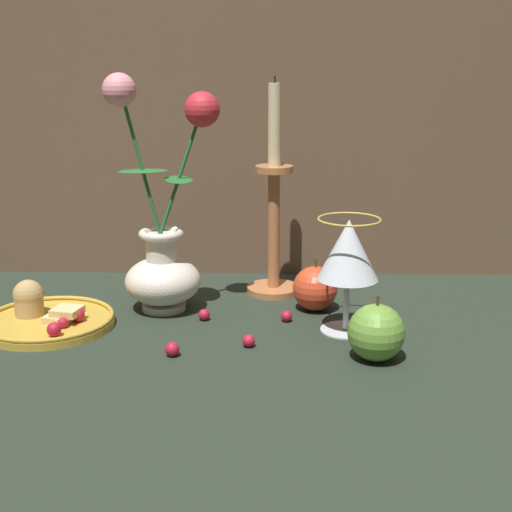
{
  "coord_description": "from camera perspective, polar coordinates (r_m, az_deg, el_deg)",
  "views": [
    {
      "loc": [
        0.1,
        -0.92,
        0.36
      ],
      "look_at": [
        0.07,
        0.02,
        0.1
      ],
      "focal_mm": 50.0,
      "sensor_mm": 36.0,
      "label": 1
    }
  ],
  "objects": [
    {
      "name": "plate_with_pastries",
      "position": [
        1.03,
        -16.46,
        -4.69
      ],
      "size": [
        0.18,
        0.18,
        0.06
      ],
      "color": "gold",
      "rests_on": "ground_plane"
    },
    {
      "name": "berry_by_glass_stem",
      "position": [
        0.9,
        -6.72,
        -7.42
      ],
      "size": [
        0.02,
        0.02,
        0.02
      ],
      "primitive_type": "sphere",
      "color": "#AD192D",
      "rests_on": "ground_plane"
    },
    {
      "name": "berry_under_candlestick",
      "position": [
        1.04,
        10.24,
        -4.35
      ],
      "size": [
        0.02,
        0.02,
        0.02
      ],
      "primitive_type": "sphere",
      "color": "#AD192D",
      "rests_on": "ground_plane"
    },
    {
      "name": "wine_glass",
      "position": [
        0.95,
        7.37,
        0.21
      ],
      "size": [
        0.08,
        0.08,
        0.16
      ],
      "color": "silver",
      "rests_on": "ground_plane"
    },
    {
      "name": "apple_beside_vase",
      "position": [
        0.89,
        9.59,
        -6.05
      ],
      "size": [
        0.07,
        0.07,
        0.08
      ],
      "color": "#669938",
      "rests_on": "ground_plane"
    },
    {
      "name": "vase",
      "position": [
        1.04,
        -7.46,
        0.75
      ],
      "size": [
        0.16,
        0.11,
        0.34
      ],
      "color": "silver",
      "rests_on": "ground_plane"
    },
    {
      "name": "apple_near_glass",
      "position": [
        1.05,
        4.75,
        -2.6
      ],
      "size": [
        0.07,
        0.07,
        0.08
      ],
      "color": "#D14223",
      "rests_on": "ground_plane"
    },
    {
      "name": "berry_far_right",
      "position": [
        0.92,
        -0.59,
        -6.81
      ],
      "size": [
        0.02,
        0.02,
        0.02
      ],
      "primitive_type": "sphere",
      "color": "#AD192D",
      "rests_on": "ground_plane"
    },
    {
      "name": "berry_near_plate",
      "position": [
        1.01,
        2.45,
        -4.84
      ],
      "size": [
        0.02,
        0.02,
        0.02
      ],
      "primitive_type": "sphere",
      "color": "#AD192D",
      "rests_on": "ground_plane"
    },
    {
      "name": "candlestick",
      "position": [
        1.11,
        1.44,
        2.96
      ],
      "size": [
        0.08,
        0.08,
        0.34
      ],
      "color": "#B77042",
      "rests_on": "ground_plane"
    },
    {
      "name": "berry_front_center",
      "position": [
        1.02,
        -4.16,
        -4.71
      ],
      "size": [
        0.02,
        0.02,
        0.02
      ],
      "primitive_type": "sphere",
      "color": "#AD192D",
      "rests_on": "ground_plane"
    },
    {
      "name": "ground_plane",
      "position": [
        0.99,
        -4.36,
        -5.87
      ],
      "size": [
        2.4,
        2.4,
        0.0
      ],
      "primitive_type": "plane",
      "color": "#232D23",
      "rests_on": "ground"
    }
  ]
}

